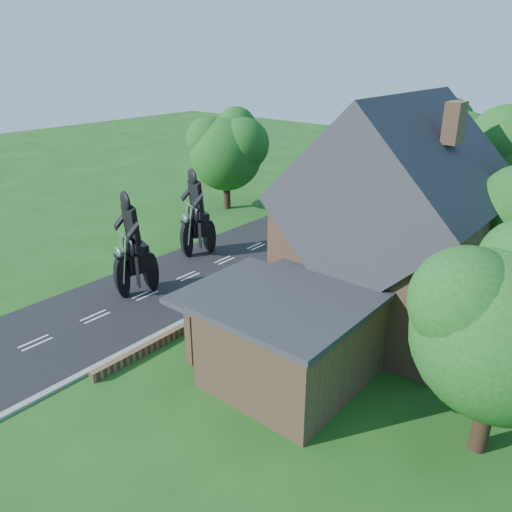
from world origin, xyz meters
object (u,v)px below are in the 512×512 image
Objects in this scene: garden_wall at (270,283)px; annex at (290,337)px; house at (393,230)px; motorcycle_follow at (198,242)px; motorcycle_lead at (137,279)px.

annex reaches higher than garden_wall.
house is 7.30m from annex.
motorcycle_follow is (-11.81, 6.51, -0.96)m from annex.
annex is at bearing -95.24° from house.
house is 12.93m from motorcycle_follow.
motorcycle_lead is at bearing -133.12° from garden_wall.
motorcycle_follow is at bearing -178.69° from house.
garden_wall is 7.01m from motorcycle_lead.
house is 13.03m from motorcycle_lead.
garden_wall is 7.52m from house.
annex is at bearing 171.21° from motorcycle_follow.
house is at bearing -134.07° from motorcycle_lead.
house reaches higher than annex.
annex is at bearing -46.16° from garden_wall.
motorcycle_lead is 5.99m from motorcycle_follow.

